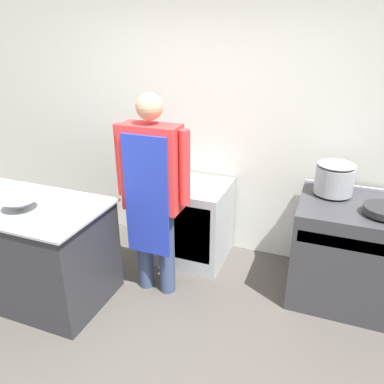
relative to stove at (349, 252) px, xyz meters
The scene contains 8 objects.
ground_plane 2.08m from the stove, 133.70° to the right, with size 14.00×14.00×0.00m, color #4C4742.
wall_back 1.73m from the stove, 161.49° to the left, with size 8.00×0.05×2.70m.
prep_counter 2.74m from the stove, 159.56° to the right, with size 1.37×0.79×0.88m.
stove is the anchor object (origin of this frame).
fridge_unit 1.48m from the stove, behind, with size 0.69×0.65×0.82m.
person_cook 1.77m from the stove, 162.09° to the right, with size 0.66×0.24×1.77m.
mixing_bowl 2.76m from the stove, 157.58° to the right, with size 0.28×0.28×0.09m.
stock_pot 0.66m from the stove, 145.79° to the left, with size 0.32×0.32×0.28m.
Camera 1 is at (1.13, -1.59, 2.19)m, focal length 35.00 mm.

